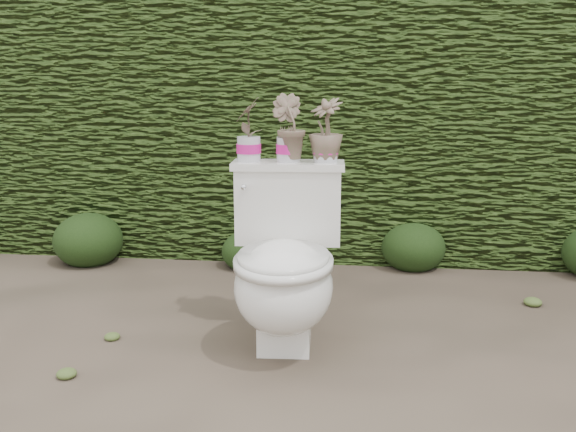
# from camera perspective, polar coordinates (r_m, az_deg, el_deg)

# --- Properties ---
(ground) EXTENTS (60.00, 60.00, 0.00)m
(ground) POSITION_cam_1_polar(r_m,az_deg,el_deg) (2.96, 3.34, -10.58)
(ground) COLOR brown
(ground) RESTS_ON ground
(hedge) EXTENTS (8.00, 1.00, 1.60)m
(hedge) POSITION_cam_1_polar(r_m,az_deg,el_deg) (4.33, 4.68, 7.78)
(hedge) COLOR #3D581D
(hedge) RESTS_ON ground
(house_wall) EXTENTS (8.00, 3.50, 4.00)m
(house_wall) POSITION_cam_1_polar(r_m,az_deg,el_deg) (8.77, 9.96, 17.94)
(house_wall) COLOR silver
(house_wall) RESTS_ON ground
(toilet) EXTENTS (0.51, 0.70, 0.78)m
(toilet) POSITION_cam_1_polar(r_m,az_deg,el_deg) (2.72, -0.29, -4.64)
(toilet) COLOR white
(toilet) RESTS_ON ground
(potted_plant_left) EXTENTS (0.11, 0.15, 0.27)m
(potted_plant_left) POSITION_cam_1_polar(r_m,az_deg,el_deg) (2.87, -3.53, 7.54)
(potted_plant_left) COLOR #247426
(potted_plant_left) RESTS_ON toilet
(potted_plant_center) EXTENTS (0.20, 0.19, 0.29)m
(potted_plant_center) POSITION_cam_1_polar(r_m,az_deg,el_deg) (2.85, 0.04, 7.69)
(potted_plant_center) COLOR #247426
(potted_plant_center) RESTS_ON toilet
(potted_plant_right) EXTENTS (0.21, 0.21, 0.27)m
(potted_plant_right) POSITION_cam_1_polar(r_m,az_deg,el_deg) (2.85, 3.38, 7.47)
(potted_plant_right) COLOR #247426
(potted_plant_right) RESTS_ON toilet
(liriope_clump_1) EXTENTS (0.43, 0.43, 0.34)m
(liriope_clump_1) POSITION_cam_1_polar(r_m,az_deg,el_deg) (4.18, -17.36, -1.68)
(liriope_clump_1) COLOR #243B14
(liriope_clump_1) RESTS_ON ground
(liriope_clump_2) EXTENTS (0.31, 0.31, 0.25)m
(liriope_clump_2) POSITION_cam_1_polar(r_m,az_deg,el_deg) (3.92, -3.64, -2.75)
(liriope_clump_2) COLOR #243B14
(liriope_clump_2) RESTS_ON ground
(liriope_clump_3) EXTENTS (0.39, 0.39, 0.31)m
(liriope_clump_3) POSITION_cam_1_polar(r_m,az_deg,el_deg) (3.97, 11.08, -2.31)
(liriope_clump_3) COLOR #243B14
(liriope_clump_3) RESTS_ON ground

